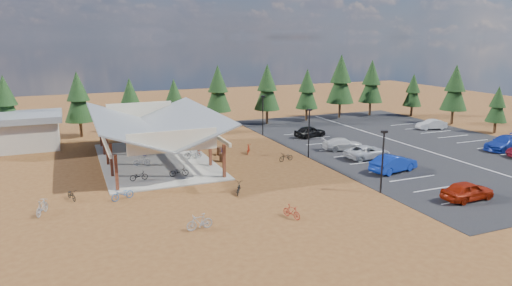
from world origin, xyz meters
name	(u,v)px	position (x,y,z in m)	size (l,w,h in m)	color
ground	(273,168)	(0.00, 0.00, 0.00)	(140.00, 140.00, 0.00)	#593117
asphalt_lot	(405,144)	(18.50, 3.00, 0.02)	(27.00, 44.00, 0.04)	black
concrete_pad	(155,160)	(-10.00, 7.00, 0.05)	(10.60, 18.60, 0.10)	gray
bike_pavilion	(153,124)	(-10.00, 7.00, 3.82)	(11.65, 19.40, 4.97)	#552C18
outbuilding	(10,132)	(-24.00, 18.00, 2.03)	(11.00, 7.00, 3.90)	#ADA593
lamp_post_0	(383,157)	(5.00, -10.00, 2.98)	(0.50, 0.25, 5.14)	black
lamp_post_1	(309,130)	(5.00, 2.00, 2.98)	(0.50, 0.25, 5.14)	black
lamp_post_2	(263,112)	(5.00, 14.00, 2.98)	(0.50, 0.25, 5.14)	black
trash_bin_0	(222,157)	(-3.80, 3.99, 0.45)	(0.60, 0.60, 0.90)	#482C1A
trash_bin_1	(220,151)	(-3.23, 6.61, 0.45)	(0.60, 0.60, 0.90)	#482C1A
pine_0	(5,102)	(-24.50, 21.65, 4.94)	(3.47, 3.47, 8.09)	#382314
pine_1	(78,97)	(-16.52, 21.97, 5.04)	(3.54, 3.54, 8.25)	#382314
pine_2	(130,100)	(-10.27, 21.93, 4.41)	(3.10, 3.10, 7.23)	#382314
pine_3	(174,99)	(-4.73, 21.01, 4.27)	(3.01, 3.01, 7.01)	#382314
pine_4	(218,89)	(1.86, 22.62, 5.23)	(3.68, 3.68, 8.57)	#382314
pine_5	(267,87)	(8.77, 21.19, 5.27)	(3.71, 3.71, 8.64)	#382314
pine_6	(307,89)	(15.32, 21.26, 4.75)	(3.34, 3.34, 7.78)	#382314
pine_7	(341,79)	(21.26, 21.46, 5.99)	(4.21, 4.21, 9.81)	#382314
pine_8	(371,82)	(27.11, 21.64, 5.41)	(3.80, 3.80, 8.86)	#382314
pine_11	(497,105)	(33.72, 3.69, 3.76)	(2.65, 2.65, 6.18)	#382314
pine_12	(455,88)	(33.34, 10.62, 5.24)	(3.69, 3.69, 8.59)	#382314
pine_13	(413,90)	(32.78, 18.45, 4.11)	(2.89, 2.89, 6.73)	#382314
bike_0	(139,176)	(-12.60, 0.58, 0.51)	(0.54, 1.56, 0.82)	black
bike_1	(142,161)	(-11.62, 5.22, 0.59)	(0.46, 1.62, 0.97)	#9EA1A6
bike_2	(139,152)	(-11.31, 9.05, 0.55)	(0.60, 1.73, 0.91)	navy
bike_3	(131,141)	(-11.33, 14.80, 0.55)	(0.42, 1.49, 0.90)	maroon
bike_4	(179,171)	(-9.07, 0.39, 0.55)	(0.60, 1.71, 0.90)	black
bike_5	(193,154)	(-6.35, 5.81, 0.66)	(0.52, 1.86, 1.12)	#92979B
bike_6	(183,146)	(-6.34, 10.26, 0.50)	(0.53, 1.53, 0.80)	#26449F
bike_7	(163,137)	(-7.64, 14.80, 0.66)	(0.52, 1.86, 1.11)	maroon
bike_8	(72,195)	(-18.10, -2.18, 0.43)	(0.56, 1.62, 0.85)	black
bike_9	(42,207)	(-20.09, -4.61, 0.55)	(0.52, 1.84, 1.11)	gray
bike_10	(123,194)	(-14.45, -3.67, 0.48)	(0.64, 1.83, 0.96)	#214D8B
bike_11	(292,212)	(-4.04, -11.95, 0.48)	(0.45, 1.60, 0.96)	maroon
bike_12	(238,188)	(-5.68, -5.74, 0.47)	(0.62, 1.77, 0.93)	black
bike_13	(200,222)	(-10.49, -11.40, 0.54)	(0.51, 1.80, 1.08)	gray
bike_14	(221,151)	(-3.05, 6.58, 0.42)	(0.55, 1.58, 0.83)	navy
bike_15	(248,149)	(-0.14, 6.04, 0.51)	(0.48, 1.71, 1.03)	maroon
bike_16	(286,157)	(2.24, 1.63, 0.44)	(0.59, 1.68, 0.88)	black
car_0	(467,191)	(10.06, -13.97, 0.78)	(1.75, 4.35, 1.48)	maroon
car_1	(393,163)	(9.74, -5.67, 0.85)	(1.72, 4.92, 1.62)	navy
car_2	(367,152)	(10.41, -0.74, 0.73)	(2.29, 4.96, 1.38)	#A7AAAF
car_3	(343,144)	(10.15, 3.38, 0.70)	(1.86, 4.57, 1.33)	#BEBEBE
car_4	(310,132)	(9.98, 10.61, 0.75)	(1.68, 4.19, 1.43)	black
car_7	(505,143)	(26.73, -3.55, 0.83)	(2.22, 5.47, 1.59)	navy
car_9	(431,124)	(27.74, 8.70, 0.71)	(1.41, 4.04, 1.33)	silver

